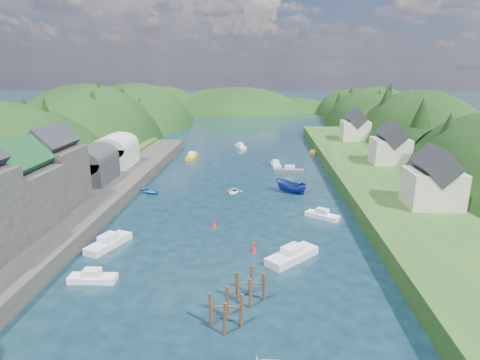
# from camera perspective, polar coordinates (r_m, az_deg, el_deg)

# --- Properties ---
(ground) EXTENTS (600.00, 600.00, 0.00)m
(ground) POSITION_cam_1_polar(r_m,az_deg,el_deg) (85.00, 0.81, 1.41)
(ground) COLOR black
(ground) RESTS_ON ground
(hillside_left) EXTENTS (44.00, 245.56, 52.00)m
(hillside_left) POSITION_cam_1_polar(r_m,az_deg,el_deg) (121.20, -20.47, 0.83)
(hillside_left) COLOR black
(hillside_left) RESTS_ON ground
(hillside_right) EXTENTS (36.00, 245.56, 48.00)m
(hillside_right) POSITION_cam_1_polar(r_m,az_deg,el_deg) (118.58, 23.61, 0.50)
(hillside_right) COLOR black
(hillside_right) RESTS_ON ground
(far_hills) EXTENTS (103.00, 68.00, 44.00)m
(far_hills) POSITION_cam_1_polar(r_m,az_deg,el_deg) (208.76, 2.53, 6.91)
(far_hills) COLOR black
(far_hills) RESTS_ON ground
(hill_trees) EXTENTS (90.64, 149.05, 12.57)m
(hill_trees) POSITION_cam_1_polar(r_m,az_deg,el_deg) (97.37, 2.34, 9.87)
(hill_trees) COLOR black
(hill_trees) RESTS_ON ground
(quay_left) EXTENTS (12.00, 110.00, 2.00)m
(quay_left) POSITION_cam_1_polar(r_m,az_deg,el_deg) (62.29, -23.13, -4.32)
(quay_left) COLOR #2D2B28
(quay_left) RESTS_ON ground
(terrace_left_grass) EXTENTS (12.00, 110.00, 2.50)m
(terrace_left_grass) POSITION_cam_1_polar(r_m,az_deg,el_deg) (65.58, -28.67, -3.80)
(terrace_left_grass) COLOR #234719
(terrace_left_grass) RESTS_ON ground
(boat_sheds) EXTENTS (7.00, 21.00, 7.50)m
(boat_sheds) POSITION_cam_1_polar(r_m,az_deg,el_deg) (78.67, -18.84, 3.33)
(boat_sheds) COLOR #2D2D30
(boat_sheds) RESTS_ON quay_left
(terrace_right) EXTENTS (16.00, 120.00, 2.40)m
(terrace_right) POSITION_cam_1_polar(r_m,az_deg,el_deg) (78.04, 19.16, 0.13)
(terrace_right) COLOR #234719
(terrace_right) RESTS_ON ground
(right_bank_cottages) EXTENTS (9.00, 59.24, 8.41)m
(right_bank_cottages) POSITION_cam_1_polar(r_m,az_deg,el_deg) (85.69, 19.89, 4.58)
(right_bank_cottages) COLOR beige
(right_bank_cottages) RESTS_ON terrace_right
(piling_cluster_near) EXTENTS (3.03, 2.84, 3.60)m
(piling_cluster_near) POSITION_cam_1_polar(r_m,az_deg,el_deg) (35.29, -1.99, -18.32)
(piling_cluster_near) COLOR #382314
(piling_cluster_near) RESTS_ON ground
(piling_cluster_far) EXTENTS (2.99, 2.81, 3.44)m
(piling_cluster_far) POSITION_cam_1_polar(r_m,az_deg,el_deg) (38.58, 1.53, -15.21)
(piling_cluster_far) COLOR #382314
(piling_cluster_far) RESTS_ON ground
(channel_buoy_near) EXTENTS (0.70, 0.70, 1.10)m
(channel_buoy_near) POSITION_cam_1_polar(r_m,az_deg,el_deg) (47.97, 1.96, -9.60)
(channel_buoy_near) COLOR red
(channel_buoy_near) RESTS_ON ground
(channel_buoy_far) EXTENTS (0.70, 0.70, 1.10)m
(channel_buoy_far) POSITION_cam_1_polar(r_m,az_deg,el_deg) (54.99, -3.69, -6.22)
(channel_buoy_far) COLOR red
(channel_buoy_far) RESTS_ON ground
(moored_boats) EXTENTS (36.63, 90.72, 2.48)m
(moored_boats) POSITION_cam_1_polar(r_m,az_deg,el_deg) (57.11, -3.38, -5.12)
(moored_boats) COLOR white
(moored_boats) RESTS_ON ground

